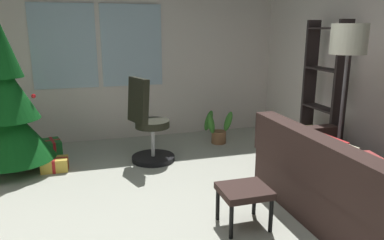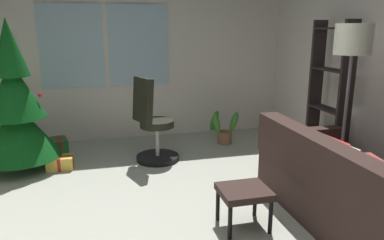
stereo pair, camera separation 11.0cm
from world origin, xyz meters
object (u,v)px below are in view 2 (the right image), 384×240
(bookshelf, at_px, (328,105))
(gift_box_green, at_px, (59,145))
(holiday_tree, at_px, (16,109))
(floor_lamp, at_px, (352,54))
(office_chair, at_px, (153,129))
(gift_box_gold, at_px, (60,163))
(couch, at_px, (378,198))
(potted_plant, at_px, (223,130))
(footstool, at_px, (244,194))

(bookshelf, bearing_deg, gift_box_green, 157.66)
(holiday_tree, height_order, bookshelf, holiday_tree)
(floor_lamp, bearing_deg, office_chair, 136.85)
(holiday_tree, xyz_separation_m, gift_box_gold, (0.45, -0.10, -0.68))
(bookshelf, height_order, floor_lamp, bookshelf)
(gift_box_green, distance_m, gift_box_gold, 0.66)
(floor_lamp, bearing_deg, couch, -93.31)
(potted_plant, bearing_deg, bookshelf, -50.59)
(potted_plant, bearing_deg, holiday_tree, -172.70)
(holiday_tree, relative_size, gift_box_green, 6.10)
(footstool, height_order, gift_box_gold, footstool)
(footstool, xyz_separation_m, bookshelf, (1.54, 1.13, 0.47))
(holiday_tree, bearing_deg, footstool, -42.11)
(couch, distance_m, holiday_tree, 3.95)
(gift_box_green, xyz_separation_m, potted_plant, (2.34, -0.20, 0.12))
(couch, distance_m, footstool, 1.14)
(gift_box_gold, relative_size, office_chair, 0.29)
(couch, bearing_deg, gift_box_green, 135.55)
(footstool, distance_m, gift_box_green, 3.04)
(couch, xyz_separation_m, potted_plant, (-0.50, 2.59, -0.07))
(office_chair, distance_m, bookshelf, 2.19)
(office_chair, bearing_deg, floor_lamp, -43.15)
(bookshelf, height_order, potted_plant, bookshelf)
(couch, relative_size, office_chair, 1.82)
(footstool, distance_m, holiday_tree, 2.91)
(holiday_tree, xyz_separation_m, gift_box_green, (0.38, 0.55, -0.66))
(holiday_tree, bearing_deg, gift_box_green, 55.11)
(gift_box_gold, relative_size, bookshelf, 0.18)
(office_chair, height_order, floor_lamp, floor_lamp)
(gift_box_gold, relative_size, potted_plant, 0.62)
(gift_box_gold, distance_m, bookshelf, 3.37)
(holiday_tree, bearing_deg, couch, -34.76)
(gift_box_gold, bearing_deg, office_chair, -0.70)
(office_chair, height_order, bookshelf, bookshelf)
(holiday_tree, relative_size, floor_lamp, 1.29)
(gift_box_green, distance_m, office_chair, 1.44)
(couch, xyz_separation_m, gift_box_gold, (-2.78, 2.14, -0.21))
(office_chair, xyz_separation_m, floor_lamp, (1.65, -1.55, 1.02))
(footstool, distance_m, floor_lamp, 1.63)
(gift_box_green, bearing_deg, gift_box_gold, -84.10)
(gift_box_green, bearing_deg, footstool, -54.80)
(holiday_tree, height_order, floor_lamp, holiday_tree)
(potted_plant, bearing_deg, office_chair, -157.29)
(couch, bearing_deg, potted_plant, 100.95)
(footstool, height_order, potted_plant, potted_plant)
(gift_box_green, relative_size, office_chair, 0.33)
(bookshelf, bearing_deg, gift_box_gold, 167.78)
(holiday_tree, distance_m, gift_box_green, 0.94)
(floor_lamp, height_order, potted_plant, floor_lamp)
(gift_box_green, xyz_separation_m, floor_lamp, (2.88, -2.21, 1.36))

